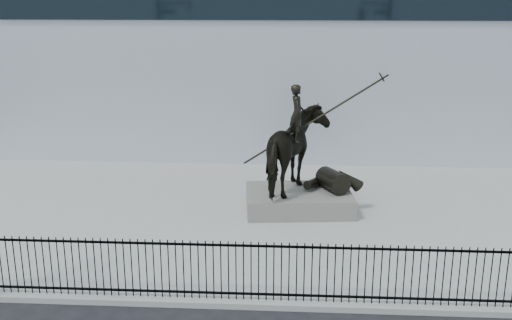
{
  "coord_description": "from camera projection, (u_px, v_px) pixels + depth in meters",
  "views": [
    {
      "loc": [
        1.24,
        -11.69,
        7.29
      ],
      "look_at": [
        0.17,
        6.0,
        2.31
      ],
      "focal_mm": 42.0,
      "sensor_mm": 36.0,
      "label": 1
    }
  ],
  "objects": [
    {
      "name": "plaza",
      "position": [
        253.0,
        216.0,
        19.98
      ],
      "size": [
        30.0,
        12.0,
        0.15
      ],
      "primitive_type": "cube",
      "color": "gray",
      "rests_on": "ground"
    },
    {
      "name": "building",
      "position": [
        269.0,
        47.0,
        31.28
      ],
      "size": [
        44.0,
        14.0,
        9.0
      ],
      "primitive_type": "cube",
      "color": "silver",
      "rests_on": "ground"
    },
    {
      "name": "picket_fence",
      "position": [
        237.0,
        271.0,
        14.23
      ],
      "size": [
        22.1,
        0.1,
        1.5
      ],
      "color": "black",
      "rests_on": "plaza"
    },
    {
      "name": "statue_plinth",
      "position": [
        299.0,
        200.0,
        20.3
      ],
      "size": [
        3.73,
        2.74,
        0.66
      ],
      "primitive_type": "cube",
      "rotation": [
        0.0,
        0.0,
        0.1
      ],
      "color": "#615D59",
      "rests_on": "plaza"
    },
    {
      "name": "equestrian_statue",
      "position": [
        302.0,
        152.0,
        19.84
      ],
      "size": [
        4.48,
        2.99,
        3.81
      ],
      "rotation": [
        0.0,
        0.0,
        0.1
      ],
      "color": "black",
      "rests_on": "statue_plinth"
    }
  ]
}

